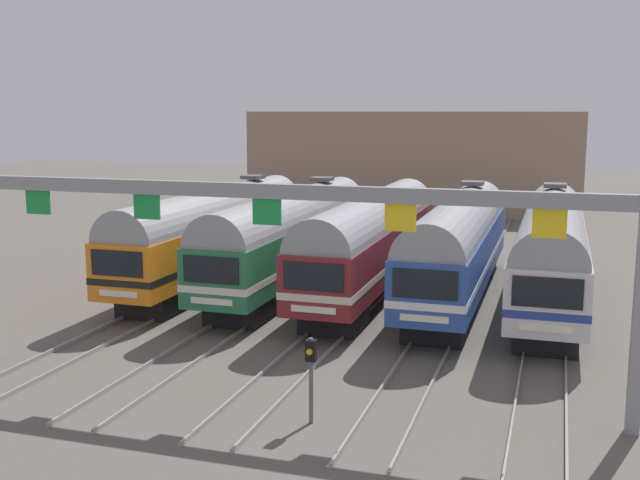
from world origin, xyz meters
name	(u,v)px	position (x,y,z in m)	size (l,w,h in m)	color
ground_plane	(371,293)	(0.00, 0.00, 0.00)	(160.00, 160.00, 0.00)	#5B564F
track_bed	(430,237)	(0.00, 17.00, 0.07)	(17.74, 70.00, 0.15)	gray
commuter_train_orange	(215,230)	(-8.12, 0.00, 2.69)	(2.88, 18.06, 5.05)	orange
commuter_train_green	(291,234)	(-4.06, 0.00, 2.69)	(2.88, 18.06, 5.05)	#236B42
commuter_train_maroon	(372,238)	(0.00, -0.01, 2.69)	(2.88, 18.06, 4.77)	maroon
commuter_train_blue	(459,242)	(4.06, 0.00, 2.69)	(2.88, 18.06, 5.05)	#284C9E
commuter_train_silver	(551,247)	(8.12, 0.00, 2.69)	(2.88, 18.06, 5.05)	silver
catenary_gantry	(267,224)	(0.00, -13.50, 5.24)	(21.47, 0.44, 6.97)	gray
yard_signal_mast	(311,364)	(2.03, -15.49, 1.73)	(0.28, 0.35, 2.46)	#59595E
maintenance_building	(416,160)	(-3.96, 32.77, 4.28)	(28.22, 10.00, 8.56)	gray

